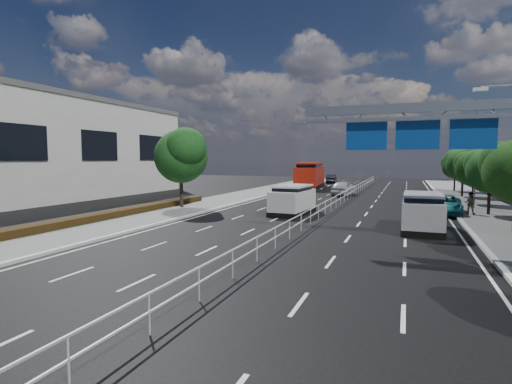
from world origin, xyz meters
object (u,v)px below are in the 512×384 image
(near_car_silver, at_px, (344,188))
(silver_minivan, at_px, (423,212))
(red_bus, at_px, (310,175))
(parked_car_dark, at_px, (424,206))
(overhead_gantry, at_px, (434,128))
(pedestrian_b, at_px, (470,203))
(white_minivan, at_px, (293,200))
(near_car_dark, at_px, (331,179))
(parked_car_teal, at_px, (445,205))

(near_car_silver, bearing_deg, silver_minivan, 117.55)
(red_bus, distance_m, near_car_silver, 11.79)
(parked_car_dark, bearing_deg, overhead_gantry, -92.48)
(near_car_silver, xyz_separation_m, silver_minivan, (7.56, -21.07, 0.23))
(overhead_gantry, bearing_deg, parked_car_dark, 89.54)
(pedestrian_b, bearing_deg, red_bus, -35.14)
(white_minivan, xyz_separation_m, parked_car_dark, (9.24, 2.94, -0.37))
(red_bus, distance_m, silver_minivan, 33.95)
(overhead_gantry, height_order, red_bus, overhead_gantry)
(overhead_gantry, xyz_separation_m, silver_minivan, (-0.24, 3.95, -4.54))
(red_bus, distance_m, near_car_dark, 12.56)
(pedestrian_b, bearing_deg, near_car_dark, -46.99)
(white_minivan, bearing_deg, parked_car_teal, 24.09)
(silver_minivan, xyz_separation_m, pedestrian_b, (3.46, 7.67, -0.11))
(near_car_silver, height_order, parked_car_teal, near_car_silver)
(parked_car_teal, bearing_deg, pedestrian_b, -7.26)
(silver_minivan, distance_m, pedestrian_b, 8.41)
(white_minivan, distance_m, near_car_silver, 17.03)
(overhead_gantry, distance_m, white_minivan, 12.99)
(silver_minivan, height_order, parked_car_teal, silver_minivan)
(overhead_gantry, bearing_deg, white_minivan, 138.70)
(white_minivan, bearing_deg, near_car_dark, 99.88)
(red_bus, relative_size, silver_minivan, 2.37)
(silver_minivan, bearing_deg, white_minivan, 156.10)
(white_minivan, xyz_separation_m, pedestrian_b, (12.36, 3.58, -0.12))
(pedestrian_b, bearing_deg, near_car_silver, -32.18)
(overhead_gantry, xyz_separation_m, red_bus, (-14.04, 34.96, -3.71))
(red_bus, height_order, near_car_silver, red_bus)
(white_minivan, height_order, near_car_silver, white_minivan)
(parked_car_teal, bearing_deg, white_minivan, -155.82)
(overhead_gantry, bearing_deg, silver_minivan, 93.48)
(pedestrian_b, bearing_deg, overhead_gantry, 92.92)
(near_car_silver, distance_m, silver_minivan, 22.38)
(near_car_dark, relative_size, parked_car_teal, 0.88)
(silver_minivan, bearing_deg, red_bus, 114.73)
(white_minivan, distance_m, near_car_dark, 39.61)
(overhead_gantry, distance_m, parked_car_dark, 12.02)
(overhead_gantry, height_order, silver_minivan, overhead_gantry)
(near_car_dark, bearing_deg, parked_car_teal, 106.00)
(silver_minivan, relative_size, pedestrian_b, 3.23)
(red_bus, xyz_separation_m, silver_minivan, (13.80, -31.01, -0.83))
(white_minivan, xyz_separation_m, parked_car_teal, (10.71, 3.91, -0.35))
(white_minivan, bearing_deg, overhead_gantry, -37.28)
(parked_car_teal, height_order, parked_car_dark, parked_car_teal)
(parked_car_dark, xyz_separation_m, pedestrian_b, (3.13, 0.64, 0.25))
(near_car_silver, relative_size, pedestrian_b, 3.03)
(overhead_gantry, distance_m, near_car_silver, 26.63)
(near_car_dark, height_order, parked_car_teal, near_car_dark)
(red_bus, relative_size, pedestrian_b, 7.64)
(near_car_dark, bearing_deg, near_car_silver, 96.96)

